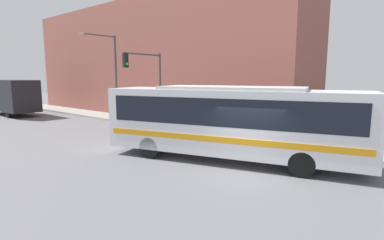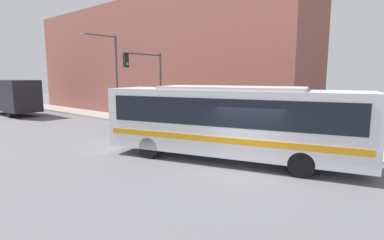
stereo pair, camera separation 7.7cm
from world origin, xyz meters
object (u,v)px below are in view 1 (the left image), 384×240
Objects in this scene: traffic_light_pole at (148,76)px; street_lamp at (111,69)px; fire_hydrant at (215,127)px; parking_meter at (154,112)px; delivery_truck at (13,96)px; city_bus at (231,118)px.

street_lamp reaches higher than traffic_light_pole.
traffic_light_pole is (-1.00, 4.91, 3.12)m from fire_hydrant.
parking_meter is 0.20× the size of street_lamp.
parking_meter is (1.00, 0.52, -2.58)m from traffic_light_pole.
city_bus is at bearing -89.96° from delivery_truck.
fire_hydrant is (4.02, -20.44, -1.22)m from delivery_truck.
delivery_truck is 11.22m from street_lamp.
delivery_truck reaches higher than city_bus.
delivery_truck is 1.39× the size of traffic_light_pole.
parking_meter is (4.00, 9.08, -0.77)m from city_bus.
delivery_truck is at bearing 101.13° from fire_hydrant.
city_bus is 14.75× the size of fire_hydrant.
city_bus is 5.58m from fire_hydrant.
street_lamp is (-0.22, 4.76, 3.17)m from parking_meter.
parking_meter reaches higher than fire_hydrant.
delivery_truck is 5.16× the size of parking_meter.
traffic_light_pole reaches higher than city_bus.
parking_meter is at bearing -75.01° from delivery_truck.
delivery_truck reaches higher than parking_meter.
city_bus is 1.68× the size of street_lamp.
street_lamp is at bearing 81.66° from traffic_light_pole.
delivery_truck is (-0.02, 24.10, -0.09)m from city_bus.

